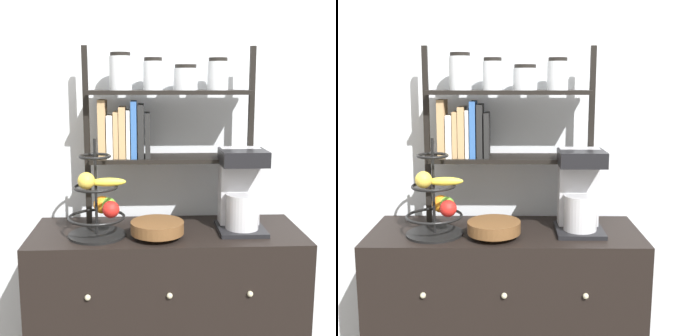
% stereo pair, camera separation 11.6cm
% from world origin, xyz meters
% --- Properties ---
extents(wall_back, '(7.00, 0.05, 2.60)m').
position_xyz_m(wall_back, '(0.00, 0.49, 1.30)').
color(wall_back, silver).
rests_on(wall_back, ground_plane).
extents(sideboard, '(1.17, 0.47, 0.89)m').
position_xyz_m(sideboard, '(0.00, 0.22, 0.44)').
color(sideboard, black).
rests_on(sideboard, ground_plane).
extents(coffee_maker, '(0.20, 0.22, 0.36)m').
position_xyz_m(coffee_maker, '(0.32, 0.22, 1.07)').
color(coffee_maker, black).
rests_on(coffee_maker, sideboard).
extents(fruit_stand, '(0.25, 0.24, 0.41)m').
position_xyz_m(fruit_stand, '(-0.28, 0.17, 1.03)').
color(fruit_stand, black).
rests_on(fruit_stand, sideboard).
extents(wooden_bowl, '(0.22, 0.22, 0.07)m').
position_xyz_m(wooden_bowl, '(-0.04, 0.13, 0.93)').
color(wooden_bowl, brown).
rests_on(wooden_bowl, sideboard).
extents(shelf_hutch, '(0.75, 0.20, 0.79)m').
position_xyz_m(shelf_hutch, '(-0.06, 0.33, 1.39)').
color(shelf_hutch, black).
rests_on(shelf_hutch, sideboard).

